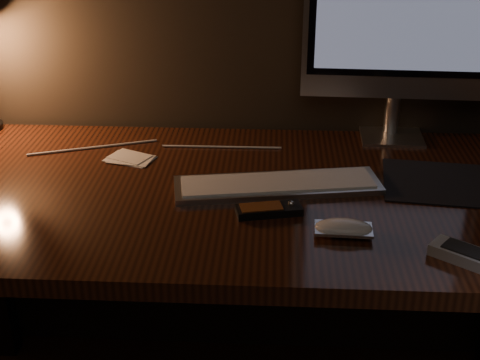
# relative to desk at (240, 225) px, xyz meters

# --- Properties ---
(desk) EXTENTS (1.60, 0.75, 0.75)m
(desk) POSITION_rel_desk_xyz_m (0.00, 0.00, 0.00)
(desk) COLOR #37180C
(desk) RESTS_ON ground
(monitor) EXTENTS (0.49, 0.15, 0.52)m
(monitor) POSITION_rel_desk_xyz_m (0.39, 0.26, 0.43)
(monitor) COLOR silver
(monitor) RESTS_ON desk
(keyboard) EXTENTS (0.47, 0.20, 0.02)m
(keyboard) POSITION_rel_desk_xyz_m (0.09, -0.06, 0.14)
(keyboard) COLOR silver
(keyboard) RESTS_ON desk
(mousepad) EXTENTS (0.31, 0.26, 0.00)m
(mousepad) POSITION_rel_desk_xyz_m (0.47, -0.02, 0.13)
(mousepad) COLOR black
(mousepad) RESTS_ON desk
(mouse) EXTENTS (0.11, 0.06, 0.02)m
(mouse) POSITION_rel_desk_xyz_m (0.22, -0.26, 0.14)
(mouse) COLOR white
(mouse) RESTS_ON desk
(media_remote) EXTENTS (0.14, 0.08, 0.03)m
(media_remote) POSITION_rel_desk_xyz_m (0.07, -0.18, 0.14)
(media_remote) COLOR black
(media_remote) RESTS_ON desk
(papers) EXTENTS (0.13, 0.11, 0.01)m
(papers) POSITION_rel_desk_xyz_m (-0.27, 0.08, 0.13)
(papers) COLOR white
(papers) RESTS_ON desk
(cable) EXTENTS (0.62, 0.10, 0.01)m
(cable) POSITION_rel_desk_xyz_m (-0.22, 0.14, 0.13)
(cable) COLOR white
(cable) RESTS_ON desk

